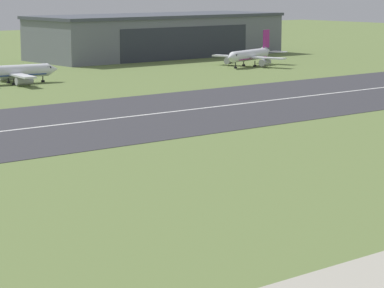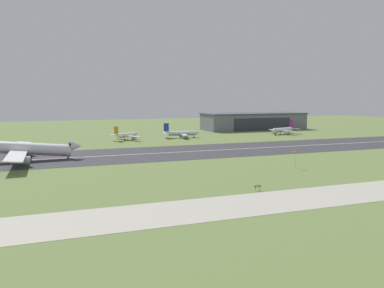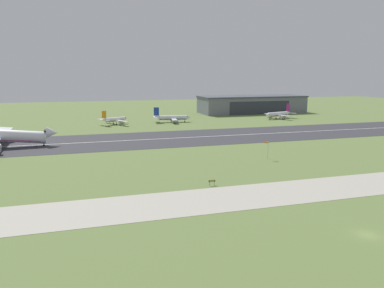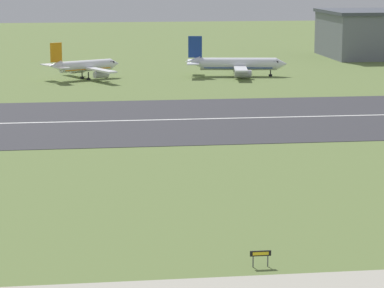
# 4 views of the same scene
# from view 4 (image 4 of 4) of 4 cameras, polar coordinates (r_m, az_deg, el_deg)

# --- Properties ---
(ground_plane) EXTENTS (640.74, 640.74, 0.00)m
(ground_plane) POSITION_cam_4_polar(r_m,az_deg,el_deg) (98.29, 11.30, -3.67)
(ground_plane) COLOR olive
(runway_strip) EXTENTS (400.74, 44.14, 0.06)m
(runway_strip) POSITION_cam_4_polar(r_m,az_deg,el_deg) (150.79, 4.50, 1.66)
(runway_strip) COLOR #333338
(runway_strip) RESTS_ON ground_plane
(runway_centreline) EXTENTS (360.67, 0.70, 0.01)m
(runway_centreline) POSITION_cam_4_polar(r_m,az_deg,el_deg) (150.79, 4.50, 1.67)
(runway_centreline) COLOR silver
(runway_centreline) RESTS_ON runway_strip
(airplane_parked_centre) EXTENTS (18.17, 21.55, 8.44)m
(airplane_parked_centre) POSITION_cam_4_polar(r_m,az_deg,el_deg) (202.95, -6.74, 4.86)
(airplane_parked_centre) COLOR white
(airplane_parked_centre) RESTS_ON ground_plane
(airplane_parked_east) EXTENTS (23.57, 21.39, 9.11)m
(airplane_parked_east) POSITION_cam_4_polar(r_m,az_deg,el_deg) (207.62, 2.82, 5.01)
(airplane_parked_east) COLOR silver
(airplane_parked_east) RESTS_ON ground_plane
(runway_sign) EXTENTS (1.79, 0.13, 1.41)m
(runway_sign) POSITION_cam_4_polar(r_m,az_deg,el_deg) (76.41, 4.32, -6.94)
(runway_sign) COLOR #4C4C51
(runway_sign) RESTS_ON ground_plane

